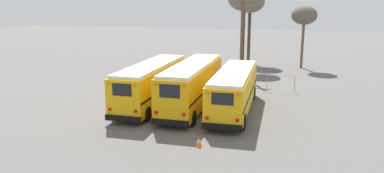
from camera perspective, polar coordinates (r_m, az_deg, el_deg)
name	(u,v)px	position (r m, az deg, el deg)	size (l,w,h in m)	color
ground_plane	(194,106)	(28.23, 0.33, -2.96)	(160.00, 160.00, 0.00)	#5B5956
school_bus_0	(152,83)	(28.23, -6.10, 0.57)	(2.74, 10.66, 3.16)	#EAAA0F
school_bus_1	(192,84)	(27.33, 0.04, 0.38)	(2.73, 10.79, 3.30)	#E5A00C
school_bus_2	(234,89)	(26.60, 6.41, -0.42)	(2.92, 10.48, 2.96)	#EAAA0F
utility_pole	(242,34)	(39.06, 7.61, 7.92)	(1.80, 0.30, 8.55)	brown
bare_tree_0	(304,16)	(45.65, 16.74, 10.25)	(2.91, 2.91, 7.23)	brown
bare_tree_1	(244,0)	(44.47, 7.93, 12.96)	(3.72, 3.72, 9.40)	#473323
bare_tree_2	(250,3)	(48.55, 8.85, 12.49)	(3.63, 3.63, 9.01)	#473323
fence_line	(215,77)	(34.25, 3.46, 1.51)	(14.26, 0.06, 1.42)	#939399
traffic_cone	(199,142)	(20.47, 1.03, -8.41)	(0.36, 0.36, 0.53)	orange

